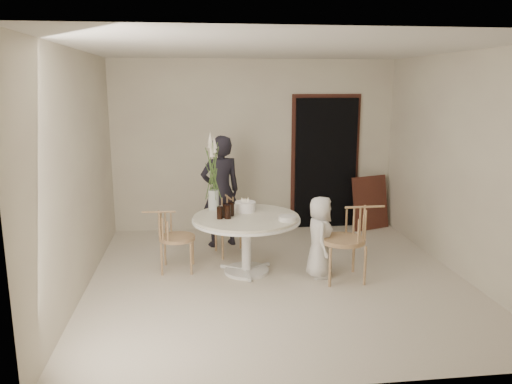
{
  "coord_description": "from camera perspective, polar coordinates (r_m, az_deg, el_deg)",
  "views": [
    {
      "loc": [
        -0.96,
        -5.64,
        2.32
      ],
      "look_at": [
        -0.22,
        0.3,
        1.02
      ],
      "focal_mm": 35.0,
      "sensor_mm": 36.0,
      "label": 1
    }
  ],
  "objects": [
    {
      "name": "birthday_cake",
      "position": [
        6.33,
        -1.24,
        -1.68
      ],
      "size": [
        0.26,
        0.26,
        0.18
      ],
      "rotation": [
        0.0,
        0.0,
        -0.38
      ],
      "color": "white",
      "rests_on": "table"
    },
    {
      "name": "cola_tumbler_a",
      "position": [
        6.0,
        -4.17,
        -2.39
      ],
      "size": [
        0.09,
        0.09,
        0.15
      ],
      "primitive_type": "cylinder",
      "rotation": [
        0.0,
        0.0,
        -0.43
      ],
      "color": "black",
      "rests_on": "table"
    },
    {
      "name": "boy",
      "position": [
        6.11,
        7.31,
        -5.13
      ],
      "size": [
        0.38,
        0.53,
        1.0
      ],
      "primitive_type": "imported",
      "rotation": [
        0.0,
        0.0,
        1.44
      ],
      "color": "silver",
      "rests_on": "ground"
    },
    {
      "name": "ground",
      "position": [
        6.17,
        2.45,
        -9.83
      ],
      "size": [
        4.5,
        4.5,
        0.0
      ],
      "primitive_type": "plane",
      "color": "beige",
      "rests_on": "ground"
    },
    {
      "name": "cola_tumbler_c",
      "position": [
        6.13,
        -2.87,
        -1.94
      ],
      "size": [
        0.1,
        0.1,
        0.17
      ],
      "primitive_type": "cylinder",
      "rotation": [
        0.0,
        0.0,
        -0.23
      ],
      "color": "black",
      "rests_on": "table"
    },
    {
      "name": "picture_frame",
      "position": [
        8.31,
        12.94,
        -1.2
      ],
      "size": [
        0.68,
        0.39,
        0.86
      ],
      "primitive_type": "cube",
      "rotation": [
        -0.17,
        0.0,
        0.33
      ],
      "color": "#4E211A",
      "rests_on": "ground"
    },
    {
      "name": "chair_left",
      "position": [
        6.36,
        -10.02,
        -4.49
      ],
      "size": [
        0.49,
        0.46,
        0.78
      ],
      "rotation": [
        0.0,
        0.0,
        1.51
      ],
      "color": "tan",
      "rests_on": "ground"
    },
    {
      "name": "doorway",
      "position": [
        8.2,
        7.95,
        3.25
      ],
      "size": [
        1.0,
        0.1,
        2.1
      ],
      "primitive_type": "cube",
      "color": "black",
      "rests_on": "ground"
    },
    {
      "name": "chair_right",
      "position": [
        6.07,
        11.11,
        -4.49
      ],
      "size": [
        0.56,
        0.53,
        0.91
      ],
      "rotation": [
        0.0,
        0.0,
        -1.56
      ],
      "color": "tan",
      "rests_on": "ground"
    },
    {
      "name": "room_shell",
      "position": [
        5.76,
        2.59,
        5.28
      ],
      "size": [
        4.5,
        4.5,
        4.5
      ],
      "color": "silver",
      "rests_on": "ground"
    },
    {
      "name": "door_trim",
      "position": [
        8.23,
        7.89,
        3.71
      ],
      "size": [
        1.12,
        0.03,
        2.22
      ],
      "primitive_type": "cube",
      "color": "#4E211A",
      "rests_on": "ground"
    },
    {
      "name": "cola_tumbler_b",
      "position": [
        6.0,
        -3.25,
        -2.27
      ],
      "size": [
        0.09,
        0.09,
        0.17
      ],
      "primitive_type": "cylinder",
      "rotation": [
        0.0,
        0.0,
        -0.08
      ],
      "color": "black",
      "rests_on": "table"
    },
    {
      "name": "table",
      "position": [
        6.16,
        -1.11,
        -3.79
      ],
      "size": [
        1.33,
        1.33,
        0.73
      ],
      "color": "white",
      "rests_on": "ground"
    },
    {
      "name": "plate_stack",
      "position": [
        5.94,
        3.62,
        -3.01
      ],
      "size": [
        0.21,
        0.21,
        0.05
      ],
      "primitive_type": "cylinder",
      "rotation": [
        0.0,
        0.0,
        0.01
      ],
      "color": "white",
      "rests_on": "table"
    },
    {
      "name": "chair_far",
      "position": [
        6.97,
        -3.06,
        -2.77
      ],
      "size": [
        0.5,
        0.52,
        0.79
      ],
      "rotation": [
        0.0,
        0.0,
        0.21
      ],
      "color": "tan",
      "rests_on": "ground"
    },
    {
      "name": "girl",
      "position": [
        7.18,
        -4.06,
        0.07
      ],
      "size": [
        0.68,
        0.54,
        1.61
      ],
      "primitive_type": "imported",
      "rotation": [
        0.0,
        0.0,
        3.44
      ],
      "color": "black",
      "rests_on": "ground"
    },
    {
      "name": "cola_tumbler_d",
      "position": [
        6.06,
        -3.48,
        -2.13
      ],
      "size": [
        0.1,
        0.1,
        0.17
      ],
      "primitive_type": "cylinder",
      "rotation": [
        0.0,
        0.0,
        -0.25
      ],
      "color": "black",
      "rests_on": "table"
    },
    {
      "name": "flower_vase",
      "position": [
        6.38,
        -4.94,
        2.2
      ],
      "size": [
        0.14,
        0.14,
        1.01
      ],
      "rotation": [
        0.0,
        0.0,
        0.07
      ],
      "color": "silver",
      "rests_on": "table"
    }
  ]
}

